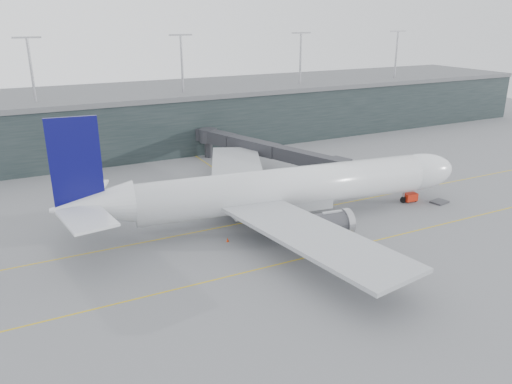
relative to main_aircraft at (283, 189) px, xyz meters
name	(u,v)px	position (x,y,z in m)	size (l,w,h in m)	color
ground	(248,212)	(-3.81, 5.91, -5.69)	(320.00, 320.00, 0.00)	slate
taxiline_a	(258,220)	(-3.81, 1.91, -5.68)	(160.00, 0.25, 0.02)	gold
taxiline_b	(308,257)	(-3.81, -14.09, -5.68)	(160.00, 0.25, 0.02)	gold
taxiline_lead_main	(229,178)	(1.19, 25.91, -5.68)	(0.25, 60.00, 0.02)	gold
terminal	(155,116)	(-3.81, 63.91, 1.93)	(240.00, 36.00, 29.00)	black
main_aircraft	(283,189)	(0.00, 0.00, 0.00)	(72.26, 67.42, 20.26)	silver
jet_bridge	(256,144)	(10.60, 31.08, -0.29)	(18.78, 45.77, 7.21)	#2B2B30
gse_cart	(410,197)	(26.28, -3.17, -4.75)	(2.58, 1.75, 1.69)	red
baggage_dolly	(439,202)	(30.87, -6.17, -5.50)	(3.05, 2.44, 0.30)	#333438
uld_a	(198,193)	(-9.25, 16.96, -4.66)	(2.27, 1.88, 1.95)	#3C3C41
uld_b	(211,193)	(-6.74, 16.39, -4.83)	(1.92, 1.60, 1.64)	#3C3C41
uld_c	(222,190)	(-4.29, 16.67, -4.72)	(2.32, 2.01, 1.84)	#3C3C41
cone_nose	(404,190)	(29.23, 1.65, -5.31)	(0.47, 0.47, 0.75)	#D0610B
cone_wing_stbd	(345,246)	(2.91, -14.19, -5.29)	(0.50, 0.50, 0.79)	#CD3D0B
cone_wing_port	(260,187)	(4.07, 16.58, -5.36)	(0.41, 0.41, 0.66)	orange
cone_tail	(228,240)	(-12.21, -3.87, -5.34)	(0.44, 0.44, 0.70)	red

